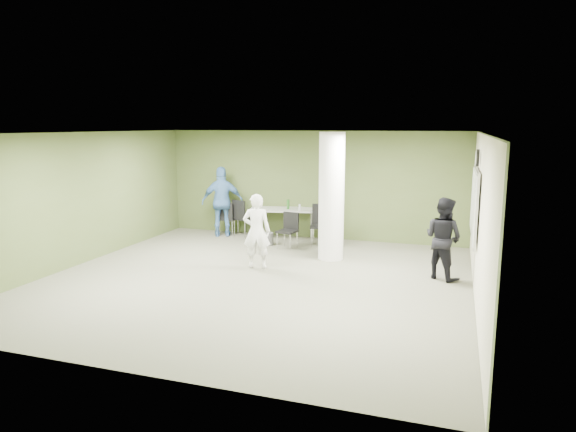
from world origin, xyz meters
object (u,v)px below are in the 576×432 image
(chair_back_left, at_px, (227,216))
(woman_white, at_px, (257,231))
(man_black, at_px, (443,238))
(man_blue, at_px, (223,202))
(folding_table, at_px, (283,211))

(chair_back_left, relative_size, woman_white, 0.58)
(chair_back_left, height_order, woman_white, woman_white)
(man_black, bearing_deg, woman_white, 40.14)
(woman_white, relative_size, man_blue, 0.84)
(folding_table, bearing_deg, chair_back_left, 168.67)
(man_black, distance_m, man_blue, 6.10)
(woman_white, bearing_deg, chair_back_left, -68.02)
(woman_white, distance_m, man_blue, 3.29)
(folding_table, distance_m, woman_white, 2.78)
(woman_white, distance_m, man_black, 3.71)
(man_black, bearing_deg, chair_back_left, 11.19)
(folding_table, relative_size, woman_white, 1.16)
(man_black, bearing_deg, folding_table, 3.63)
(folding_table, height_order, chair_back_left, folding_table)
(folding_table, bearing_deg, man_black, -41.69)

